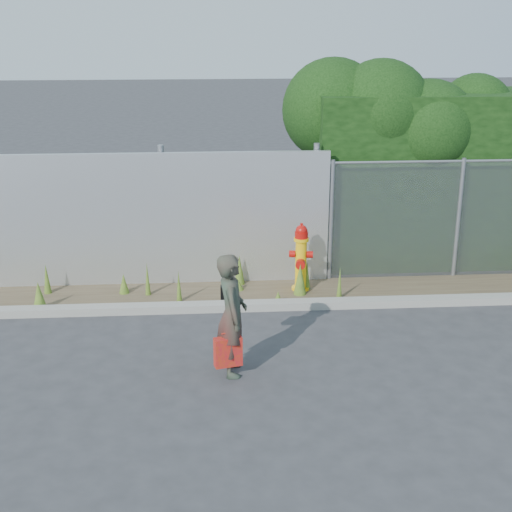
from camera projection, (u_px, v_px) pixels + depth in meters
The scene contains 9 objects.
ground at pixel (287, 364), 9.19m from camera, with size 80.00×80.00×0.00m, color #333335.
curb at pixel (274, 305), 10.87m from camera, with size 16.00×0.22×0.12m, color gray.
weed_strip at pixel (277, 286), 11.45m from camera, with size 16.00×1.33×0.55m.
corrugated_fence at pixel (67, 221), 11.46m from camera, with size 8.50×0.21×2.30m.
hedge at pixel (499, 149), 12.58m from camera, with size 7.85×2.16×3.57m.
fire_hydrant at pixel (301, 258), 11.41m from camera, with size 0.38×0.34×1.14m.
woman at pixel (232, 315), 8.73m from camera, with size 0.57×0.38×1.57m, color #0E583F.
red_tote_bag at pixel (228, 352), 8.73m from camera, with size 0.34×0.13×0.45m.
black_shoulder_bag at pixel (230, 292), 8.90m from camera, with size 0.23×0.09×0.17m.
Camera 1 is at (-0.95, -8.18, 4.33)m, focal length 50.00 mm.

